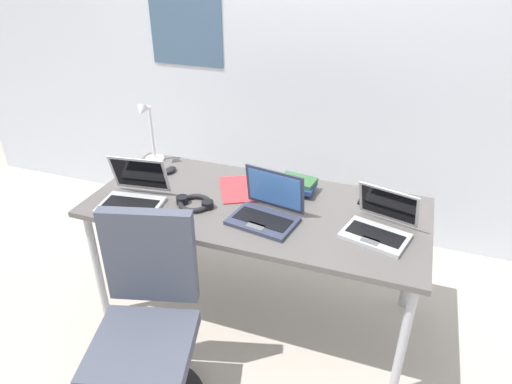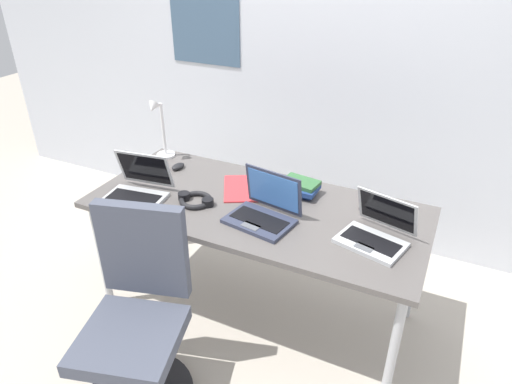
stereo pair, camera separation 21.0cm
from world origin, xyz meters
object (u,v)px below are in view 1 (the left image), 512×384
object	(u,v)px
headphones	(195,203)
paper_folder_back_left	(241,189)
computer_mouse	(170,170)
laptop_by_keyboard	(266,211)
desk_lamp	(149,133)
laptop_near_mouse	(379,226)
cell_phone	(366,199)
book_stack	(298,185)
laptop_back_right	(133,195)
office_chair	(148,337)

from	to	relation	value
headphones	paper_folder_back_left	world-z (taller)	headphones
computer_mouse	paper_folder_back_left	xyz separation A→B (m)	(0.49, -0.05, -0.01)
laptop_by_keyboard	paper_folder_back_left	world-z (taller)	laptop_by_keyboard
computer_mouse	laptop_by_keyboard	bearing A→B (deg)	-12.83
desk_lamp	laptop_near_mouse	size ratio (longest dim) A/B	1.11
laptop_near_mouse	cell_phone	distance (m)	0.33
desk_lamp	book_stack	xyz separation A→B (m)	(0.97, -0.06, -0.16)
paper_folder_back_left	desk_lamp	bearing A→B (deg)	167.91
headphones	book_stack	xyz separation A→B (m)	(0.47, 0.33, 0.03)
laptop_by_keyboard	computer_mouse	size ratio (longest dim) A/B	3.79
computer_mouse	laptop_back_right	bearing A→B (deg)	-80.77
laptop_back_right	paper_folder_back_left	world-z (taller)	laptop_back_right
cell_phone	office_chair	bearing A→B (deg)	-126.20
laptop_near_mouse	book_stack	size ratio (longest dim) A/B	1.69
desk_lamp	computer_mouse	world-z (taller)	desk_lamp
laptop_back_right	paper_folder_back_left	bearing A→B (deg)	34.29
desk_lamp	office_chair	size ratio (longest dim) A/B	0.41
computer_mouse	headphones	bearing A→B (deg)	-33.83
laptop_by_keyboard	laptop_near_mouse	distance (m)	0.55
laptop_near_mouse	book_stack	xyz separation A→B (m)	(-0.48, 0.27, -0.00)
laptop_near_mouse	computer_mouse	bearing A→B (deg)	169.33
laptop_back_right	book_stack	xyz separation A→B (m)	(0.79, 0.42, -0.01)
book_stack	desk_lamp	bearing A→B (deg)	176.62
desk_lamp	laptop_back_right	size ratio (longest dim) A/B	1.12
laptop_near_mouse	headphones	distance (m)	0.95
laptop_near_mouse	laptop_back_right	bearing A→B (deg)	-173.43
headphones	paper_folder_back_left	bearing A→B (deg)	55.88
paper_folder_back_left	office_chair	xyz separation A→B (m)	(-0.13, -0.87, -0.35)
book_stack	paper_folder_back_left	size ratio (longest dim) A/B	0.69
laptop_near_mouse	headphones	world-z (taller)	laptop_near_mouse
laptop_by_keyboard	paper_folder_back_left	bearing A→B (deg)	133.37
laptop_near_mouse	computer_mouse	size ratio (longest dim) A/B	3.75
desk_lamp	computer_mouse	size ratio (longest dim) A/B	4.17
laptop_by_keyboard	book_stack	world-z (taller)	laptop_by_keyboard
desk_lamp	laptop_by_keyboard	bearing A→B (deg)	-23.43
book_stack	laptop_back_right	bearing A→B (deg)	-152.24
laptop_back_right	paper_folder_back_left	xyz separation A→B (m)	(0.49, 0.33, -0.04)
paper_folder_back_left	laptop_by_keyboard	bearing A→B (deg)	-46.63
desk_lamp	cell_phone	size ratio (longest dim) A/B	2.94
headphones	book_stack	distance (m)	0.58
laptop_near_mouse	office_chair	distance (m)	1.20
desk_lamp	laptop_near_mouse	world-z (taller)	desk_lamp
cell_phone	laptop_near_mouse	bearing A→B (deg)	-68.72
laptop_near_mouse	book_stack	distance (m)	0.55
laptop_back_right	laptop_near_mouse	world-z (taller)	laptop_back_right
laptop_near_mouse	paper_folder_back_left	world-z (taller)	laptop_near_mouse
headphones	office_chair	size ratio (longest dim) A/B	0.22
computer_mouse	office_chair	bearing A→B (deg)	-58.93
desk_lamp	book_stack	bearing A→B (deg)	-3.38
computer_mouse	book_stack	world-z (taller)	book_stack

